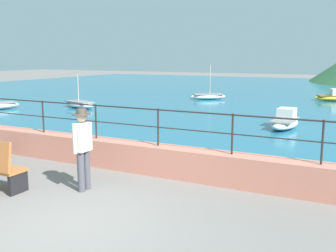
% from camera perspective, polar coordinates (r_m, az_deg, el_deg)
% --- Properties ---
extents(ground_plane, '(120.00, 120.00, 0.00)m').
position_cam_1_polar(ground_plane, '(7.17, -14.08, -13.37)').
color(ground_plane, slate).
extents(promenade_wall, '(20.00, 0.56, 0.70)m').
position_cam_1_polar(promenade_wall, '(9.55, -1.42, -4.90)').
color(promenade_wall, tan).
rests_on(promenade_wall, ground).
extents(railing, '(18.44, 0.04, 0.90)m').
position_cam_1_polar(railing, '(9.34, -1.45, 0.88)').
color(railing, '#282623').
rests_on(railing, promenade_wall).
extents(lake_water, '(64.00, 44.32, 0.06)m').
position_cam_1_polar(lake_water, '(31.18, 18.96, 4.40)').
color(lake_water, '#236B89').
rests_on(lake_water, ground).
extents(person_walking, '(0.38, 0.57, 1.75)m').
position_cam_1_polar(person_walking, '(8.42, -12.26, -2.78)').
color(person_walking, '#4C4C56').
rests_on(person_walking, ground).
extents(bollard, '(0.24, 0.24, 0.51)m').
position_cam_1_polar(bollard, '(11.84, -22.86, -3.22)').
color(bollard, '#4C4C51').
rests_on(bollard, ground).
extents(boat_0, '(2.47, 1.58, 1.79)m').
position_cam_1_polar(boat_0, '(21.90, -12.69, 3.12)').
color(boat_0, white).
rests_on(boat_0, lake_water).
extents(boat_2, '(0.98, 2.33, 0.76)m').
position_cam_1_polar(boat_2, '(15.95, 16.62, 0.66)').
color(boat_2, white).
rests_on(boat_2, lake_water).
extents(boat_3, '(2.47, 1.70, 0.76)m').
position_cam_1_polar(boat_3, '(26.78, 22.93, 3.94)').
color(boat_3, gold).
rests_on(boat_3, lake_water).
extents(boat_6, '(2.41, 2.04, 2.22)m').
position_cam_1_polar(boat_6, '(25.72, 5.85, 4.32)').
color(boat_6, white).
rests_on(boat_6, lake_water).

